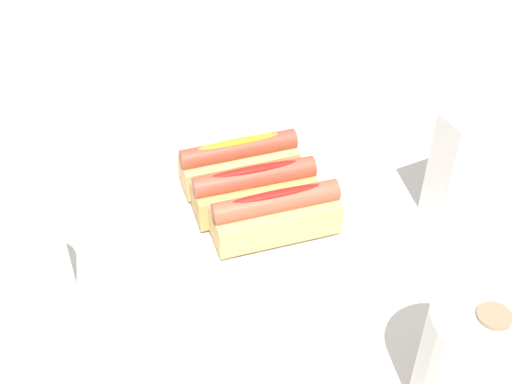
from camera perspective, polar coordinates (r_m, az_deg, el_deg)
The scene contains 8 objects.
ground_plane at distance 0.87m, azimuth -0.09°, elevation -2.82°, with size 2.40×2.40×0.00m, color beige.
serving_bowl at distance 0.86m, azimuth -0.00°, elevation -1.77°, with size 0.32×0.32×0.03m.
hotdog_front at distance 0.87m, azimuth -1.42°, elevation 2.56°, with size 0.16×0.08×0.06m.
hotdog_back at distance 0.83m, azimuth -0.00°, elevation 0.41°, with size 0.16×0.08×0.06m.
hotdog_side at distance 0.80m, azimuth 1.55°, elevation -1.95°, with size 0.16×0.08×0.06m.
water_glass at distance 0.80m, azimuth -17.64°, elevation -6.01°, with size 0.07×0.07×0.09m.
paper_towel_roll at distance 0.69m, azimuth 18.08°, elevation -13.34°, with size 0.11×0.11×0.13m.
napkin_box at distance 0.89m, azimuth 17.75°, elevation 2.51°, with size 0.11×0.04×0.15m, color white.
Camera 1 is at (0.30, 0.55, 0.60)m, focal length 47.82 mm.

